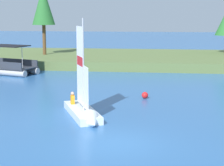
{
  "coord_description": "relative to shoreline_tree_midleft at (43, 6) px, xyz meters",
  "views": [
    {
      "loc": [
        1.91,
        -17.02,
        5.79
      ],
      "look_at": [
        -1.22,
        8.48,
        1.2
      ],
      "focal_mm": 64.37,
      "sensor_mm": 36.0,
      "label": 1
    }
  ],
  "objects": [
    {
      "name": "shoreline_tree_midleft",
      "position": [
        0.0,
        0.0,
        0.0
      ],
      "size": [
        2.58,
        2.58,
        7.73
      ],
      "color": "brown",
      "rests_on": "shore_bank"
    },
    {
      "name": "pontoon_boat",
      "position": [
        -0.83,
        -8.76,
        -5.74
      ],
      "size": [
        5.64,
        4.02,
        2.69
      ],
      "rotation": [
        0.0,
        0.0,
        -0.33
      ],
      "color": "#B2B2B7",
      "rests_on": "ground"
    },
    {
      "name": "shore_bank",
      "position": [
        11.34,
        0.99,
        -5.95
      ],
      "size": [
        80.0,
        14.62,
        0.93
      ],
      "primitive_type": "cube",
      "color": "#5B703D",
      "rests_on": "ground"
    },
    {
      "name": "sailboat",
      "position": [
        9.22,
        -23.69,
        -6.01
      ],
      "size": [
        3.15,
        5.1,
        5.81
      ],
      "rotation": [
        0.0,
        0.0,
        -1.15
      ],
      "color": "silver",
      "rests_on": "ground"
    },
    {
      "name": "ground_plane",
      "position": [
        11.34,
        -27.56,
        -6.42
      ],
      "size": [
        200.0,
        200.0,
        0.0
      ],
      "primitive_type": "plane",
      "color": "#2D609E"
    },
    {
      "name": "channel_buoy",
      "position": [
        12.24,
        -18.03,
        -6.2
      ],
      "size": [
        0.44,
        0.44,
        0.44
      ],
      "primitive_type": "sphere",
      "color": "red",
      "rests_on": "ground"
    }
  ]
}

